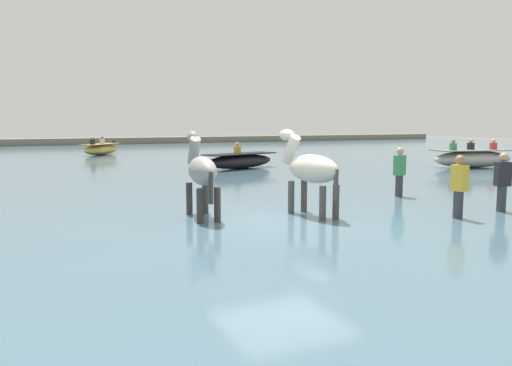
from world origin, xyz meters
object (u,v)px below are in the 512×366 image
object	(u,v)px
boat_far_offshore	(473,158)
person_spectator_far	(399,176)
horse_trailing_grey	(201,173)
boat_near_port	(240,161)
boat_distant_east	(101,149)
person_onlooker_left	(459,191)
horse_lead_pinto	(311,171)
person_wading_mid	(502,187)

from	to	relation	value
boat_far_offshore	person_spectator_far	size ratio (longest dim) A/B	2.42
horse_trailing_grey	boat_near_port	size ratio (longest dim) A/B	0.56
horse_trailing_grey	person_spectator_far	xyz separation A→B (m)	(5.84, 0.65, -0.38)
boat_distant_east	boat_far_offshore	size ratio (longest dim) A/B	0.79
horse_trailing_grey	person_spectator_far	world-z (taller)	horse_trailing_grey
boat_far_offshore	person_onlooker_left	world-z (taller)	person_onlooker_left
horse_lead_pinto	person_onlooker_left	xyz separation A→B (m)	(2.63, -1.58, -0.40)
person_spectator_far	horse_lead_pinto	bearing A→B (deg)	-158.70
person_wading_mid	boat_near_port	bearing A→B (deg)	95.07
person_onlooker_left	person_wading_mid	size ratio (longest dim) A/B	1.00
boat_near_port	person_onlooker_left	size ratio (longest dim) A/B	2.31
person_onlooker_left	boat_distant_east	bearing A→B (deg)	98.46
person_onlooker_left	person_spectator_far	distance (m)	3.18
horse_lead_pinto	person_wading_mid	distance (m)	4.40
boat_far_offshore	person_spectator_far	distance (m)	10.54
boat_far_offshore	person_spectator_far	bearing A→B (deg)	-148.19
horse_lead_pinto	boat_far_offshore	distance (m)	14.43
boat_far_offshore	boat_near_port	size ratio (longest dim) A/B	1.05
boat_far_offshore	person_spectator_far	world-z (taller)	person_spectator_far
boat_far_offshore	horse_trailing_grey	bearing A→B (deg)	-157.27
person_onlooker_left	person_wading_mid	xyz separation A→B (m)	(1.53, 0.19, 0.00)
person_wading_mid	horse_lead_pinto	bearing A→B (deg)	161.56
person_onlooker_left	boat_far_offshore	bearing A→B (deg)	40.62
person_wading_mid	person_spectator_far	xyz separation A→B (m)	(-0.50, 2.81, 0.00)
boat_distant_east	boat_far_offshore	xyz separation A→B (m)	(13.64, -16.06, 0.05)
horse_lead_pinto	person_wading_mid	world-z (taller)	horse_lead_pinto
boat_distant_east	horse_trailing_grey	bearing A→B (deg)	-92.97
horse_trailing_grey	person_wading_mid	xyz separation A→B (m)	(6.34, -2.17, -0.38)
horse_lead_pinto	horse_trailing_grey	bearing A→B (deg)	160.28
boat_far_offshore	person_wading_mid	size ratio (longest dim) A/B	2.42
person_spectator_far	person_wading_mid	bearing A→B (deg)	-79.90
person_wading_mid	person_spectator_far	size ratio (longest dim) A/B	1.00
horse_trailing_grey	person_wading_mid	bearing A→B (deg)	-18.88
boat_near_port	person_spectator_far	size ratio (longest dim) A/B	2.31
boat_far_offshore	person_spectator_far	xyz separation A→B (m)	(-8.95, -5.55, 0.16)
horse_lead_pinto	boat_near_port	world-z (taller)	horse_lead_pinto
horse_trailing_grey	boat_near_port	distance (m)	11.44
person_onlooker_left	person_spectator_far	bearing A→B (deg)	71.14
horse_lead_pinto	boat_near_port	distance (m)	11.36
boat_distant_east	boat_near_port	world-z (taller)	boat_distant_east
horse_trailing_grey	boat_distant_east	bearing A→B (deg)	87.03
boat_near_port	person_spectator_far	xyz separation A→B (m)	(0.59, -9.50, 0.23)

